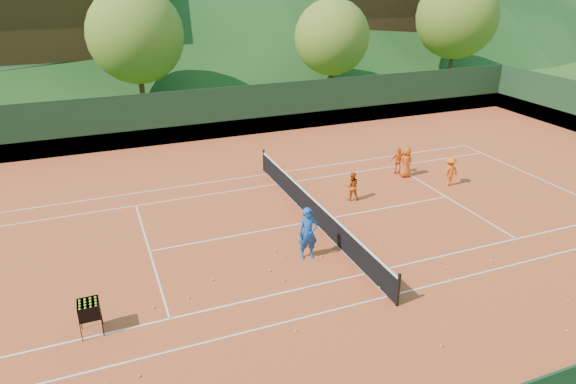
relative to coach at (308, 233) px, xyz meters
name	(u,v)px	position (x,y,z in m)	size (l,w,h in m)	color
ground	(314,222)	(1.34, 2.45, -0.96)	(400.00, 400.00, 0.00)	#2C4C17
clay_court	(314,221)	(1.34, 2.45, -0.95)	(40.00, 24.00, 0.02)	#C84820
coach	(308,233)	(0.00, 0.00, 0.00)	(0.68, 0.45, 1.87)	#194CA5
student_a	(352,186)	(3.71, 3.74, -0.29)	(0.62, 0.49, 1.28)	#D44E12
student_b	(399,161)	(7.29, 5.64, -0.28)	(0.77, 0.32, 1.32)	orange
student_c	(406,162)	(7.40, 5.19, -0.19)	(0.73, 0.47, 1.49)	#E25214
student_d	(450,171)	(8.65, 3.50, -0.25)	(0.89, 0.51, 1.38)	orange
tennis_ball_0	(275,251)	(-0.91, 0.78, -0.90)	(0.07, 0.07, 0.07)	#C6DA24
tennis_ball_1	(441,346)	(1.44, -5.53, -0.90)	(0.07, 0.07, 0.07)	#C6DA24
tennis_ball_2	(139,376)	(-6.14, -3.69, -0.90)	(0.07, 0.07, 0.07)	#C6DA24
tennis_ball_3	(450,279)	(3.69, -3.01, -0.90)	(0.07, 0.07, 0.07)	#C6DA24
tennis_ball_4	(407,243)	(3.74, -0.47, -0.90)	(0.07, 0.07, 0.07)	#C6DA24
tennis_ball_6	(382,245)	(2.82, -0.26, -0.90)	(0.07, 0.07, 0.07)	#C6DA24
tennis_ball_7	(212,280)	(-3.43, -0.21, -0.90)	(0.07, 0.07, 0.07)	#C6DA24
tennis_ball_8	(491,261)	(5.71, -2.61, -0.90)	(0.07, 0.07, 0.07)	#C6DA24
tennis_ball_9	(489,280)	(4.81, -3.50, -0.90)	(0.07, 0.07, 0.07)	#C6DA24
tennis_ball_10	(567,330)	(5.06, -6.30, -0.90)	(0.07, 0.07, 0.07)	#C6DA24
tennis_ball_11	(447,267)	(4.04, -2.37, -0.90)	(0.07, 0.07, 0.07)	#C6DA24
tennis_ball_12	(296,331)	(-1.90, -3.53, -0.90)	(0.07, 0.07, 0.07)	#C6DA24
tennis_ball_13	(270,271)	(-1.53, -0.37, -0.90)	(0.07, 0.07, 0.07)	#C6DA24
tennis_ball_14	(393,216)	(4.49, 1.65, -0.90)	(0.07, 0.07, 0.07)	#C6DA24
tennis_ball_15	(285,257)	(-0.75, 0.28, -0.90)	(0.07, 0.07, 0.07)	#C6DA24
tennis_ball_17	(154,307)	(-5.41, -0.99, -0.90)	(0.07, 0.07, 0.07)	#C6DA24
tennis_ball_18	(284,280)	(-1.29, -1.08, -0.90)	(0.07, 0.07, 0.07)	#C6DA24
tennis_ball_19	(380,287)	(1.34, -2.56, -0.90)	(0.07, 0.07, 0.07)	#C6DA24
tennis_ball_20	(322,256)	(0.46, -0.16, -0.90)	(0.07, 0.07, 0.07)	#C6DA24
tennis_ball_21	(189,298)	(-4.34, -0.90, -0.90)	(0.07, 0.07, 0.07)	#C6DA24
tennis_ball_22	(568,301)	(6.25, -5.29, -0.90)	(0.07, 0.07, 0.07)	#C6DA24
court_lines	(314,221)	(1.34, 2.45, -0.93)	(23.83, 11.03, 0.00)	white
tennis_net	(314,210)	(1.34, 2.45, -0.44)	(0.10, 12.07, 1.10)	black
perimeter_fence	(314,192)	(1.34, 2.45, 0.31)	(40.40, 24.24, 3.00)	black
ball_hopper	(89,310)	(-7.12, -1.49, -0.19)	(0.57, 0.57, 1.00)	black
chalet_left	(42,18)	(-8.66, 32.45, 4.69)	(13.80, 9.93, 12.92)	beige
chalet_mid	(226,17)	(7.34, 36.45, 4.03)	(12.65, 8.82, 11.45)	beige
chalet_right	(374,12)	(21.34, 32.45, 4.30)	(11.50, 8.82, 11.91)	beige
tree_b	(136,35)	(-2.66, 22.45, 4.24)	(6.40, 6.40, 8.40)	#3E2919
tree_c	(332,37)	(11.34, 21.45, 3.59)	(5.60, 5.60, 7.35)	#3B2617
tree_d	(457,17)	(23.34, 22.45, 4.56)	(6.80, 6.80, 8.93)	#3D2818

